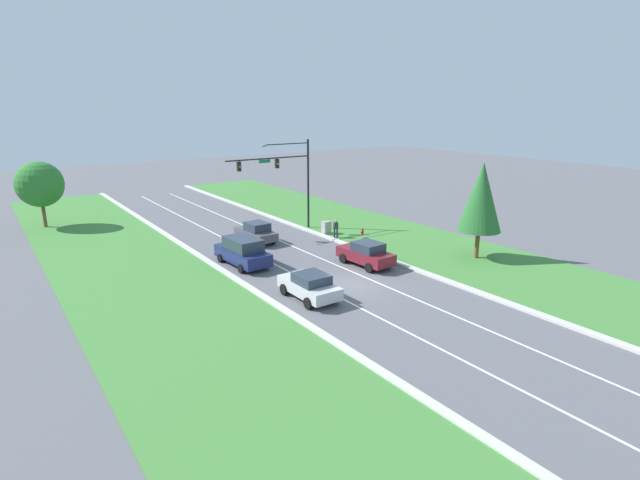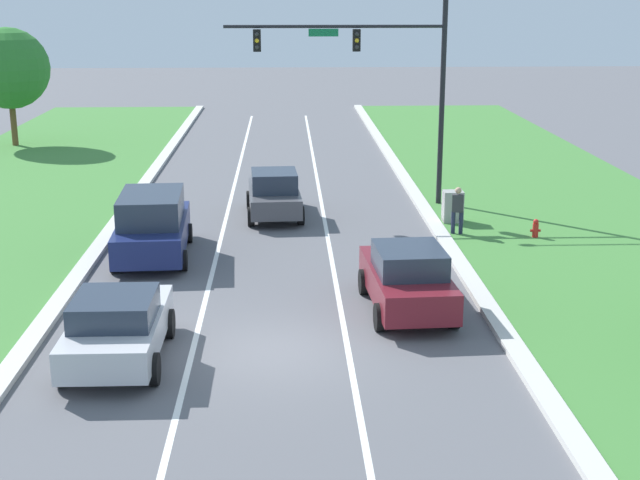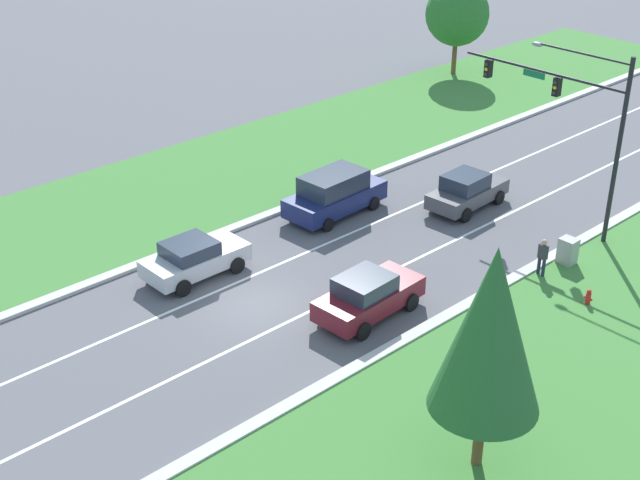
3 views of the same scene
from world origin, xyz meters
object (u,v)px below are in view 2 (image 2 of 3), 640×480
traffic_signal_mast (382,61)px  navy_suv (152,225)px  burgundy_sedan (407,278)px  utility_cabinet (453,207)px  fire_hydrant (535,229)px  graphite_sedan (274,194)px  pedestrian (458,209)px  silver_sedan (117,327)px  oak_near_left_tree (9,68)px

traffic_signal_mast → navy_suv: size_ratio=1.61×
traffic_signal_mast → burgundy_sedan: (-0.51, -11.80, -4.62)m
utility_cabinet → fire_hydrant: size_ratio=1.70×
utility_cabinet → graphite_sedan: bearing=168.7°
graphite_sedan → utility_cabinet: (6.37, -1.28, -0.26)m
utility_cabinet → traffic_signal_mast: bearing=129.0°
traffic_signal_mast → burgundy_sedan: bearing=-92.5°
navy_suv → utility_cabinet: (10.10, 3.74, -0.44)m
navy_suv → graphite_sedan: navy_suv is taller
fire_hydrant → pedestrian: bearing=167.8°
burgundy_sedan → utility_cabinet: 9.37m
burgundy_sedan → graphite_sedan: burgundy_sedan is taller
silver_sedan → fire_hydrant: 15.55m
burgundy_sedan → pedestrian: (2.69, 7.29, 0.05)m
fire_hydrant → navy_suv: bearing=-172.9°
pedestrian → oak_near_left_tree: size_ratio=0.27×
graphite_sedan → silver_sedan: size_ratio=1.02×
navy_suv → graphite_sedan: bearing=50.4°
navy_suv → burgundy_sedan: bearing=-38.5°
fire_hydrant → silver_sedan: bearing=-141.3°
traffic_signal_mast → graphite_sedan: size_ratio=1.89×
silver_sedan → oak_near_left_tree: oak_near_left_tree is taller
navy_suv → silver_sedan: (0.37, -8.18, -0.21)m
traffic_signal_mast → burgundy_sedan: size_ratio=1.82×
navy_suv → pedestrian: 10.17m
fire_hydrant → oak_near_left_tree: bearing=139.5°
oak_near_left_tree → utility_cabinet: bearing=-40.3°
utility_cabinet → oak_near_left_tree: 26.94m
traffic_signal_mast → utility_cabinet: traffic_signal_mast is taller
traffic_signal_mast → graphite_sedan: 6.36m
navy_suv → oak_near_left_tree: (-10.28, 20.99, 3.10)m
traffic_signal_mast → oak_near_left_tree: 23.12m
silver_sedan → pedestrian: bearing=46.9°
silver_sedan → utility_cabinet: silver_sedan is taller
burgundy_sedan → fire_hydrant: burgundy_sedan is taller
traffic_signal_mast → pedestrian: bearing=-64.2°
fire_hydrant → burgundy_sedan: bearing=-127.9°
traffic_signal_mast → pedestrian: traffic_signal_mast is taller
utility_cabinet → pedestrian: 1.68m
traffic_signal_mast → oak_near_left_tree: (-18.05, 14.38, -1.38)m
graphite_sedan → oak_near_left_tree: bearing=128.1°
silver_sedan → burgundy_sedan: bearing=23.4°
silver_sedan → navy_suv: bearing=92.5°
burgundy_sedan → oak_near_left_tree: oak_near_left_tree is taller
graphite_sedan → silver_sedan: 13.61m
navy_suv → silver_sedan: size_ratio=1.19×
silver_sedan → utility_cabinet: size_ratio=3.61×
pedestrian → fire_hydrant: (2.55, -0.55, -0.59)m
burgundy_sedan → fire_hydrant: bearing=49.1°
graphite_sedan → oak_near_left_tree: oak_near_left_tree is taller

